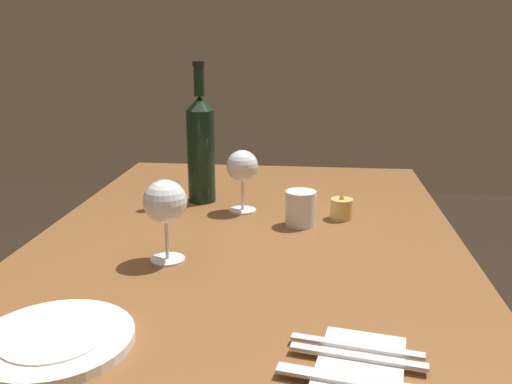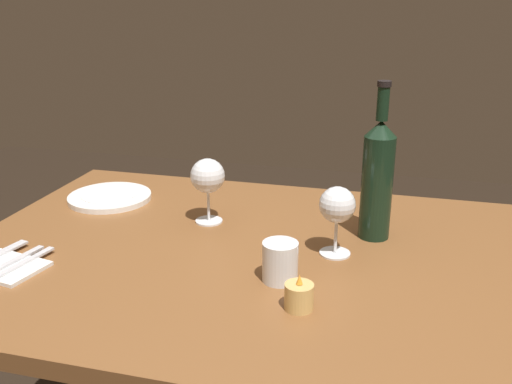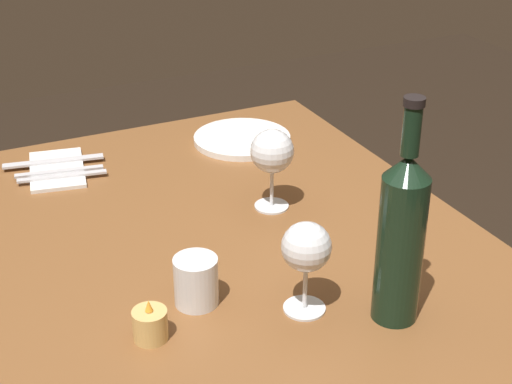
% 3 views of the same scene
% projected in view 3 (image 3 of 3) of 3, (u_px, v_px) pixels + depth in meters
% --- Properties ---
extents(dining_table, '(1.30, 0.90, 0.74)m').
position_uv_depth(dining_table, '(241.00, 306.00, 1.37)').
color(dining_table, brown).
rests_on(dining_table, ground).
extents(wine_glass_left, '(0.08, 0.08, 0.16)m').
position_uv_depth(wine_glass_left, '(272.00, 153.00, 1.46)').
color(wine_glass_left, white).
rests_on(wine_glass_left, dining_table).
extents(wine_glass_right, '(0.08, 0.08, 0.15)m').
position_uv_depth(wine_glass_right, '(306.00, 249.00, 1.16)').
color(wine_glass_right, white).
rests_on(wine_glass_right, dining_table).
extents(wine_bottle, '(0.07, 0.07, 0.35)m').
position_uv_depth(wine_bottle, '(401.00, 235.00, 1.13)').
color(wine_bottle, black).
rests_on(wine_bottle, dining_table).
extents(water_tumbler, '(0.07, 0.07, 0.08)m').
position_uv_depth(water_tumbler, '(196.00, 283.00, 1.21)').
color(water_tumbler, white).
rests_on(water_tumbler, dining_table).
extents(votive_candle, '(0.05, 0.05, 0.07)m').
position_uv_depth(votive_candle, '(150.00, 325.00, 1.14)').
color(votive_candle, '#DBB266').
rests_on(votive_candle, dining_table).
extents(dinner_plate, '(0.22, 0.22, 0.02)m').
position_uv_depth(dinner_plate, '(242.00, 138.00, 1.78)').
color(dinner_plate, white).
rests_on(dinner_plate, dining_table).
extents(folded_napkin, '(0.21, 0.14, 0.01)m').
position_uv_depth(folded_napkin, '(57.00, 169.00, 1.65)').
color(folded_napkin, white).
rests_on(folded_napkin, dining_table).
extents(fork_inner, '(0.05, 0.18, 0.00)m').
position_uv_depth(fork_inner, '(59.00, 171.00, 1.62)').
color(fork_inner, silver).
rests_on(fork_inner, folded_napkin).
extents(fork_outer, '(0.05, 0.18, 0.00)m').
position_uv_depth(fork_outer, '(62.00, 176.00, 1.60)').
color(fork_outer, silver).
rests_on(fork_outer, folded_napkin).
extents(table_knife, '(0.06, 0.21, 0.00)m').
position_uv_depth(table_knife, '(53.00, 161.00, 1.67)').
color(table_knife, silver).
rests_on(table_knife, folded_napkin).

